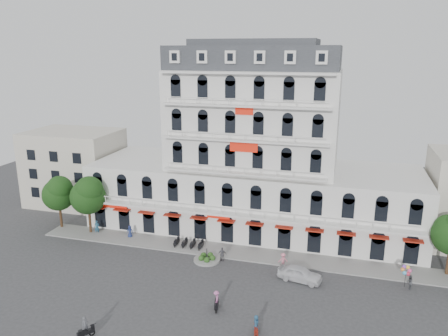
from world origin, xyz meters
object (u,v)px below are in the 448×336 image
Objects in this scene: rider_west at (85,329)px; rider_east at (256,325)px; rider_center at (216,300)px; parked_car at (300,274)px; balloon_vendor at (408,277)px.

rider_west is 14.99m from rider_east.
rider_center is (-4.50, 2.80, 0.11)m from rider_east.
rider_center reaches higher than parked_car.
balloon_vendor is (11.16, 1.45, 0.45)m from parked_car.
rider_east reaches higher than parked_car.
parked_car is at bearing -10.73° from rider_west.
balloon_vendor is (13.86, 12.01, 0.34)m from rider_east.
parked_car is 10.90m from rider_east.
parked_car is at bearing -26.65° from rider_east.
rider_center is at bearing -15.64° from rider_west.
parked_car is 2.49× the size of rider_east.
balloon_vendor reaches higher than parked_car.
parked_car is 2.41× the size of rider_center.
parked_car is 1.98× the size of balloon_vendor.
rider_center is at bearing -153.36° from balloon_vendor.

